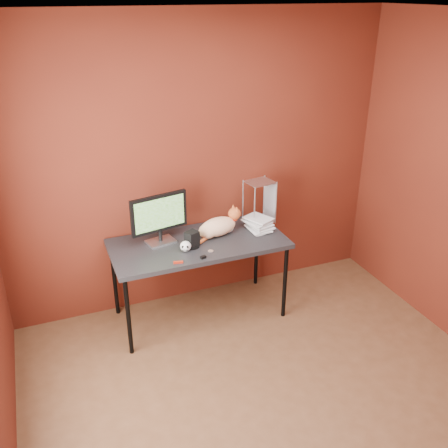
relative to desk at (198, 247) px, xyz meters
name	(u,v)px	position (x,y,z in m)	size (l,w,h in m)	color
room	(297,232)	(0.15, -1.37, 0.75)	(3.52, 3.52, 2.61)	#4E2F1B
desk	(198,247)	(0.00, 0.00, 0.00)	(1.50, 0.70, 0.75)	black
monitor	(159,216)	(-0.30, 0.11, 0.29)	(0.50, 0.20, 0.44)	silver
cat	(218,226)	(0.21, 0.06, 0.13)	(0.49, 0.28, 0.24)	orange
skull_mug	(186,246)	(-0.15, -0.12, 0.10)	(0.09, 0.10, 0.09)	white
speaker	(192,240)	(-0.08, -0.07, 0.12)	(0.13, 0.12, 0.14)	black
book_stack	(252,168)	(0.50, 0.03, 0.64)	(0.26, 0.29, 1.19)	beige
wire_rack	(259,202)	(0.65, 0.17, 0.25)	(0.26, 0.23, 0.41)	silver
pocket_knife	(178,262)	(-0.27, -0.29, 0.06)	(0.08, 0.02, 0.02)	#991B0B
black_gadget	(203,257)	(-0.06, -0.29, 0.06)	(0.04, 0.03, 0.02)	black
washer	(211,251)	(0.04, -0.20, 0.05)	(0.05, 0.05, 0.00)	silver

